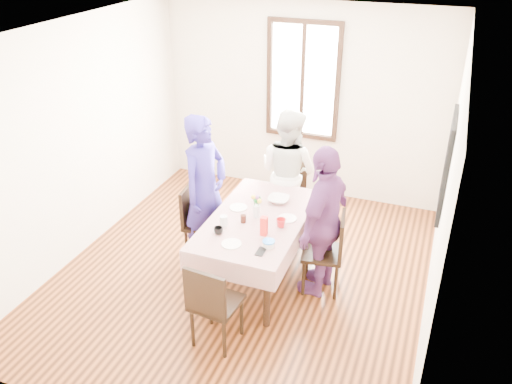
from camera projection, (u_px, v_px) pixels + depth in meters
ground at (243, 272)px, 6.09m from camera, size 4.50×4.50×0.00m
back_wall at (303, 102)px, 7.33m from camera, size 4.00×0.00×4.00m
right_wall at (444, 198)px, 4.84m from camera, size 0.00×4.50×4.50m
window_frame at (303, 81)px, 7.17m from camera, size 1.02×0.06×1.62m
window_pane at (303, 80)px, 7.18m from camera, size 0.90×0.02×1.50m
art_poster at (447, 165)px, 5.00m from camera, size 0.04×0.76×0.96m
dining_table at (258, 248)px, 5.86m from camera, size 0.86×1.59×0.75m
tablecloth at (258, 218)px, 5.68m from camera, size 0.98×1.71×0.01m
chair_left at (205, 224)px, 6.17m from camera, size 0.46×0.46×0.91m
chair_right at (322, 253)px, 5.64m from camera, size 0.48×0.48×0.91m
chair_far at (288, 198)px, 6.73m from camera, size 0.48×0.48×0.91m
chair_near at (216, 302)px, 4.92m from camera, size 0.46×0.46×0.91m
person_left at (204, 191)px, 5.96m from camera, size 0.57×0.73×1.78m
person_far at (288, 173)px, 6.54m from camera, size 0.96×0.85×1.63m
person_right at (323, 221)px, 5.47m from camera, size 0.59×1.04×1.68m
mug_black at (218, 231)px, 5.38m from camera, size 0.12×0.12×0.08m
mug_flag at (281, 223)px, 5.49m from camera, size 0.13×0.13×0.09m
mug_green at (257, 200)px, 5.96m from camera, size 0.11×0.11×0.07m
serving_bowl at (279, 200)px, 5.98m from camera, size 0.25×0.25×0.06m
juice_carton at (264, 226)px, 5.33m from camera, size 0.06×0.06×0.20m
butter_tub at (269, 244)px, 5.17m from camera, size 0.11×0.11×0.06m
jam_jar at (243, 219)px, 5.58m from camera, size 0.06×0.06×0.08m
drinking_glass at (224, 221)px, 5.51m from camera, size 0.08×0.08×0.11m
smartphone at (261, 252)px, 5.10m from camera, size 0.08×0.16×0.01m
flower_vase at (256, 211)px, 5.67m from camera, size 0.07×0.07×0.14m
plate_left at (238, 207)px, 5.87m from camera, size 0.20×0.20×0.01m
plate_right at (287, 218)px, 5.66m from camera, size 0.20×0.20×0.01m
plate_near at (231, 244)px, 5.22m from camera, size 0.20×0.20×0.01m
butter_lid at (269, 241)px, 5.16m from camera, size 0.12×0.12×0.01m
flower_bunch at (256, 201)px, 5.61m from camera, size 0.09×0.09×0.10m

